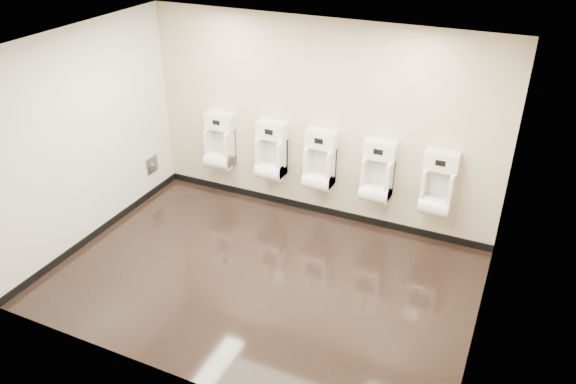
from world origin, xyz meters
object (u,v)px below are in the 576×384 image
object	(u,v)px
urinal_1	(271,155)
urinal_3	(377,176)
urinal_0	(220,145)
urinal_4	(438,188)
urinal_2	(320,164)
access_panel	(152,165)

from	to	relation	value
urinal_1	urinal_3	xyz separation A→B (m)	(1.57, 0.00, 0.00)
urinal_0	urinal_4	xyz separation A→B (m)	(3.20, 0.00, 0.00)
urinal_1	urinal_4	bearing A→B (deg)	0.00
urinal_1	urinal_4	size ratio (longest dim) A/B	1.00
urinal_1	urinal_2	distance (m)	0.74
urinal_1	urinal_2	world-z (taller)	same
urinal_2	urinal_3	size ratio (longest dim) A/B	1.00
urinal_2	urinal_3	distance (m)	0.82
urinal_1	urinal_3	distance (m)	1.57
access_panel	urinal_4	world-z (taller)	urinal_4
access_panel	urinal_0	bearing A→B (deg)	22.38
urinal_2	urinal_4	bearing A→B (deg)	0.00
urinal_1	access_panel	bearing A→B (deg)	-167.54
urinal_4	urinal_2	bearing A→B (deg)	180.00
urinal_1	urinal_2	size ratio (longest dim) A/B	1.00
access_panel	urinal_2	xyz separation A→B (m)	(2.57, 0.40, 0.35)
urinal_3	urinal_4	size ratio (longest dim) A/B	1.00
urinal_3	urinal_4	world-z (taller)	same
urinal_4	urinal_1	bearing A→B (deg)	180.00
access_panel	urinal_3	size ratio (longest dim) A/B	0.30
urinal_0	urinal_3	xyz separation A→B (m)	(2.41, 0.00, 0.00)
urinal_1	urinal_3	bearing A→B (deg)	0.00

